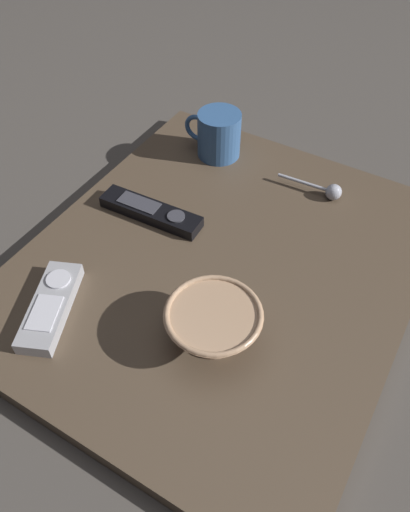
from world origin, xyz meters
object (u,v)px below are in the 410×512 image
Objects in this scene: coffee_mug at (218,134)px; teaspoon at (330,191)px; tv_remote_far at (51,306)px; cereal_bowl at (213,324)px; tv_remote_near at (151,212)px.

coffee_mug is 0.96× the size of teaspoon.
tv_remote_far is (-0.45, 0.02, -0.03)m from coffee_mug.
coffee_mug reaches higher than teaspoon.
tv_remote_far is at bearing 177.57° from coffee_mug.
cereal_bowl is at bearing 175.58° from teaspoon.
tv_remote_near is at bearing -2.25° from tv_remote_far.
tv_remote_near is 1.16× the size of tv_remote_far.
tv_remote_near is (0.16, 0.21, -0.03)m from cereal_bowl.
teaspoon is at bearing -4.42° from cereal_bowl.
cereal_bowl is 0.42m from coffee_mug.
coffee_mug is 0.21m from tv_remote_near.
tv_remote_near is at bearing 129.72° from teaspoon.
teaspoon is 0.64× the size of tv_remote_near.
tv_remote_near is at bearing 53.31° from cereal_bowl.
coffee_mug is at bearing 28.83° from cereal_bowl.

